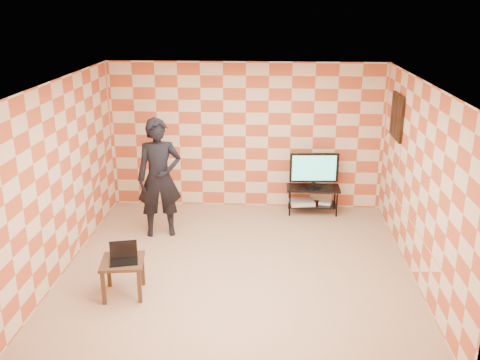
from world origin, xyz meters
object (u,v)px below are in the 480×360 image
at_px(tv_stand, 313,194).
at_px(side_table, 123,266).
at_px(person, 159,178).
at_px(tv, 314,169).

height_order(tv_stand, side_table, same).
relative_size(tv_stand, side_table, 1.56).
distance_m(side_table, person, 2.04).
height_order(tv, person, person).
relative_size(tv_stand, tv, 1.09).
xyz_separation_m(tv, person, (-2.58, -1.06, 0.13)).
xyz_separation_m(tv_stand, side_table, (-2.71, -3.02, 0.05)).
height_order(side_table, person, person).
distance_m(tv_stand, side_table, 4.05).
distance_m(tv, person, 2.80).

